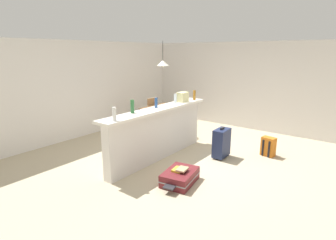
{
  "coord_description": "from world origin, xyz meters",
  "views": [
    {
      "loc": [
        -4.55,
        -3.07,
        2.22
      ],
      "look_at": [
        0.2,
        0.59,
        0.69
      ],
      "focal_mm": 28.75,
      "sensor_mm": 36.0,
      "label": 1
    }
  ],
  "objects": [
    {
      "name": "bar_countertop",
      "position": [
        -0.41,
        0.38,
        1.07
      ],
      "size": [
        2.96,
        0.4,
        0.05
      ],
      "primitive_type": "cube",
      "color": "white",
      "rests_on": "partition_half_wall"
    },
    {
      "name": "partition_half_wall",
      "position": [
        -0.41,
        0.38,
        0.52
      ],
      "size": [
        2.8,
        0.2,
        1.05
      ],
      "primitive_type": "cube",
      "color": "silver",
      "rests_on": "ground_plane"
    },
    {
      "name": "dining_chair_near_partition",
      "position": [
        1.02,
        0.93,
        0.52
      ],
      "size": [
        0.4,
        0.4,
        0.93
      ],
      "color": "#9E754C",
      "rests_on": "ground_plane"
    },
    {
      "name": "dining_table",
      "position": [
        1.12,
        1.47,
        0.65
      ],
      "size": [
        1.1,
        0.8,
        0.74
      ],
      "color": "brown",
      "rests_on": "ground_plane"
    },
    {
      "name": "bottle_white",
      "position": [
        -1.65,
        0.29,
        1.21
      ],
      "size": [
        0.07,
        0.07,
        0.23
      ],
      "primitive_type": "cylinder",
      "color": "silver",
      "rests_on": "bar_countertop"
    },
    {
      "name": "bottle_amber",
      "position": [
        0.86,
        0.3,
        1.22
      ],
      "size": [
        0.06,
        0.06,
        0.23
      ],
      "primitive_type": "cylinder",
      "color": "#9E661E",
      "rests_on": "bar_countertop"
    },
    {
      "name": "wall_right",
      "position": [
        3.05,
        0.3,
        1.25
      ],
      "size": [
        0.1,
        6.0,
        2.5
      ],
      "primitive_type": "cube",
      "color": "silver",
      "rests_on": "ground_plane"
    },
    {
      "name": "grocery_bag",
      "position": [
        0.5,
        0.39,
        1.21
      ],
      "size": [
        0.26,
        0.18,
        0.22
      ],
      "primitive_type": "cube",
      "color": "beige",
      "rests_on": "bar_countertop"
    },
    {
      "name": "book_stack",
      "position": [
        -1.04,
        -0.62,
        0.25
      ],
      "size": [
        0.25,
        0.28,
        0.06
      ],
      "color": "gold",
      "rests_on": "suitcase_flat_maroon"
    },
    {
      "name": "suitcase_upright_navy",
      "position": [
        0.46,
        -0.66,
        0.33
      ],
      "size": [
        0.45,
        0.26,
        0.67
      ],
      "color": "#1E284C",
      "rests_on": "ground_plane"
    },
    {
      "name": "bottle_green",
      "position": [
        -1.05,
        0.47,
        1.22
      ],
      "size": [
        0.07,
        0.07,
        0.25
      ],
      "primitive_type": "cylinder",
      "color": "#2D6B38",
      "rests_on": "bar_countertop"
    },
    {
      "name": "backpack_orange",
      "position": [
        1.18,
        -1.43,
        0.2
      ],
      "size": [
        0.28,
        0.31,
        0.42
      ],
      "color": "orange",
      "rests_on": "ground_plane"
    },
    {
      "name": "bottle_blue",
      "position": [
        -0.4,
        0.44,
        1.2
      ],
      "size": [
        0.06,
        0.06,
        0.21
      ],
      "primitive_type": "cylinder",
      "color": "#284C89",
      "rests_on": "bar_countertop"
    },
    {
      "name": "suitcase_flat_maroon",
      "position": [
        -1.04,
        -0.62,
        0.11
      ],
      "size": [
        0.87,
        0.61,
        0.22
      ],
      "color": "maroon",
      "rests_on": "ground_plane"
    },
    {
      "name": "wall_back",
      "position": [
        0.0,
        3.05,
        1.25
      ],
      "size": [
        6.6,
        0.1,
        2.5
      ],
      "primitive_type": "cube",
      "color": "silver",
      "rests_on": "ground_plane"
    },
    {
      "name": "dining_chair_far_side",
      "position": [
        1.22,
        2.03,
        0.52
      ],
      "size": [
        0.41,
        0.41,
        0.93
      ],
      "color": "#9E754C",
      "rests_on": "ground_plane"
    },
    {
      "name": "ground_plane",
      "position": [
        0.0,
        0.0,
        -0.03
      ],
      "size": [
        13.0,
        13.0,
        0.05
      ],
      "primitive_type": "cube",
      "color": "#BCAD8E"
    },
    {
      "name": "pendant_lamp",
      "position": [
        1.19,
        1.52,
        1.92
      ],
      "size": [
        0.34,
        0.34,
        0.69
      ],
      "color": "black"
    },
    {
      "name": "bottle_clear",
      "position": [
        0.27,
        0.43,
        1.2
      ],
      "size": [
        0.07,
        0.07,
        0.21
      ],
      "primitive_type": "cylinder",
      "color": "silver",
      "rests_on": "bar_countertop"
    }
  ]
}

